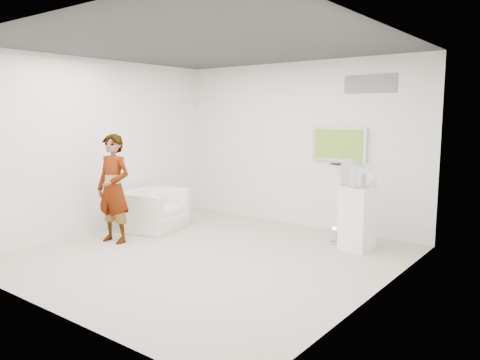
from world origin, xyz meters
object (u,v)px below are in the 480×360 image
(armchair, at_px, (153,210))
(floor_uplight, at_px, (334,236))
(tv, at_px, (339,144))
(pedestal, at_px, (357,218))
(person, at_px, (114,189))

(armchair, relative_size, floor_uplight, 4.00)
(tv, height_order, pedestal, tv)
(tv, xyz_separation_m, floor_uplight, (0.34, -0.79, -1.41))
(pedestal, bearing_deg, tv, 131.36)
(armchair, bearing_deg, pedestal, -87.17)
(armchair, xyz_separation_m, pedestal, (3.44, 1.03, 0.13))
(person, relative_size, armchair, 1.60)
(floor_uplight, bearing_deg, person, -145.09)
(armchair, relative_size, pedestal, 1.12)
(tv, xyz_separation_m, pedestal, (0.74, -0.84, -1.06))
(tv, relative_size, pedestal, 1.03)
(tv, bearing_deg, armchair, -145.42)
(person, relative_size, floor_uplight, 6.41)
(person, bearing_deg, armchair, 91.02)
(armchair, distance_m, floor_uplight, 3.24)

